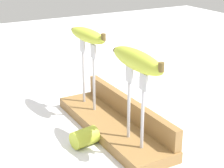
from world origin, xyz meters
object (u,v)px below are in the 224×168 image
at_px(fork_stand_right, 136,100).
at_px(banana_chunk_near, 85,137).
at_px(fork_stand_left, 88,68).
at_px(banana_raised_right, 137,60).
at_px(banana_raised_left, 88,35).

xyz_separation_m(fork_stand_right, banana_chunk_near, (-0.08, -0.08, -0.11)).
relative_size(fork_stand_left, banana_chunk_near, 2.69).
xyz_separation_m(fork_stand_left, banana_raised_right, (0.23, 0.00, 0.08)).
bearing_deg(banana_chunk_near, fork_stand_left, 150.65).
bearing_deg(banana_raised_left, banana_raised_right, 0.00).
xyz_separation_m(banana_raised_right, banana_chunk_near, (-0.08, -0.08, -0.20)).
distance_m(fork_stand_right, banana_raised_left, 0.25).
bearing_deg(banana_raised_right, banana_raised_left, -180.00).
relative_size(banana_raised_left, banana_chunk_near, 2.46).
bearing_deg(fork_stand_left, banana_chunk_near, -29.35).
bearing_deg(banana_chunk_near, banana_raised_right, 44.88).
distance_m(fork_stand_left, banana_raised_right, 0.25).
distance_m(fork_stand_left, banana_chunk_near, 0.21).
bearing_deg(fork_stand_right, banana_raised_right, 179.72).
distance_m(banana_raised_right, banana_chunk_near, 0.23).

